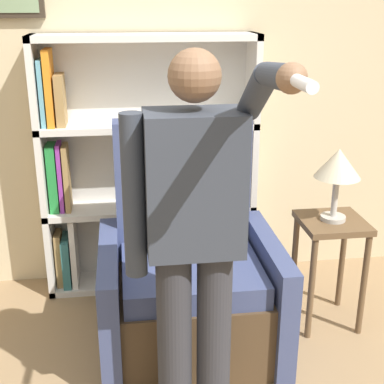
# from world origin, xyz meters

# --- Properties ---
(wall_back) EXTENTS (8.00, 0.11, 2.80)m
(wall_back) POSITION_xyz_m (-0.01, 2.03, 1.41)
(wall_back) COLOR beige
(wall_back) RESTS_ON ground_plane
(bookcase) EXTENTS (1.37, 0.28, 1.66)m
(bookcase) POSITION_xyz_m (-0.28, 1.87, 0.82)
(bookcase) COLOR silver
(bookcase) RESTS_ON ground_plane
(armchair) EXTENTS (0.97, 0.84, 1.23)m
(armchair) POSITION_xyz_m (-0.01, 1.17, 0.38)
(armchair) COLOR #4C3823
(armchair) RESTS_ON ground_plane
(person_standing) EXTENTS (0.53, 0.78, 1.69)m
(person_standing) POSITION_xyz_m (-0.07, 0.49, 0.96)
(person_standing) COLOR #2D2D33
(person_standing) RESTS_ON ground_plane
(side_table) EXTENTS (0.37, 0.37, 0.67)m
(side_table) POSITION_xyz_m (0.83, 1.24, 0.51)
(side_table) COLOR brown
(side_table) RESTS_ON ground_plane
(table_lamp) EXTENTS (0.26, 0.26, 0.42)m
(table_lamp) POSITION_xyz_m (0.83, 1.24, 0.99)
(table_lamp) COLOR #B7B2A8
(table_lamp) RESTS_ON side_table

